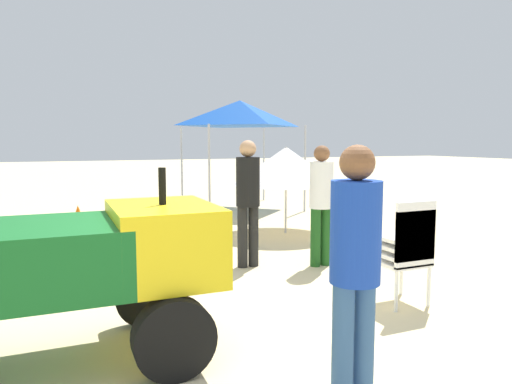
{
  "coord_description": "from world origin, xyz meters",
  "views": [
    {
      "loc": [
        -1.3,
        -3.69,
        1.71
      ],
      "look_at": [
        1.36,
        2.47,
        0.99
      ],
      "focal_mm": 33.24,
      "sensor_mm": 36.0,
      "label": 1
    }
  ],
  "objects_px": {
    "lifeguard_near_right": "(355,259)",
    "popup_canopy": "(240,114)",
    "lifeguard_near_center": "(321,197)",
    "lifeguard_near_left": "(248,195)",
    "beach_umbrella_mid": "(286,166)",
    "stacked_plastic_chairs": "(407,244)",
    "utility_cart": "(57,265)",
    "traffic_cone_near": "(78,219)"
  },
  "relations": [
    {
      "from": "lifeguard_near_right",
      "to": "popup_canopy",
      "type": "bearing_deg",
      "value": 73.03
    },
    {
      "from": "stacked_plastic_chairs",
      "to": "popup_canopy",
      "type": "height_order",
      "value": "popup_canopy"
    },
    {
      "from": "beach_umbrella_mid",
      "to": "lifeguard_near_right",
      "type": "bearing_deg",
      "value": -112.67
    },
    {
      "from": "lifeguard_near_left",
      "to": "lifeguard_near_right",
      "type": "height_order",
      "value": "lifeguard_near_left"
    },
    {
      "from": "popup_canopy",
      "to": "traffic_cone_near",
      "type": "height_order",
      "value": "popup_canopy"
    },
    {
      "from": "utility_cart",
      "to": "beach_umbrella_mid",
      "type": "distance_m",
      "value": 5.66
    },
    {
      "from": "beach_umbrella_mid",
      "to": "traffic_cone_near",
      "type": "xyz_separation_m",
      "value": [
        -3.56,
        1.47,
        -0.99
      ]
    },
    {
      "from": "stacked_plastic_chairs",
      "to": "lifeguard_near_right",
      "type": "relative_size",
      "value": 0.66
    },
    {
      "from": "popup_canopy",
      "to": "beach_umbrella_mid",
      "type": "distance_m",
      "value": 3.7
    },
    {
      "from": "lifeguard_near_center",
      "to": "lifeguard_near_right",
      "type": "relative_size",
      "value": 0.98
    },
    {
      "from": "lifeguard_near_center",
      "to": "traffic_cone_near",
      "type": "height_order",
      "value": "lifeguard_near_center"
    },
    {
      "from": "lifeguard_near_left",
      "to": "beach_umbrella_mid",
      "type": "distance_m",
      "value": 2.49
    },
    {
      "from": "lifeguard_near_right",
      "to": "utility_cart",
      "type": "bearing_deg",
      "value": 141.89
    },
    {
      "from": "utility_cart",
      "to": "lifeguard_near_center",
      "type": "relative_size",
      "value": 1.55
    },
    {
      "from": "stacked_plastic_chairs",
      "to": "utility_cart",
      "type": "bearing_deg",
      "value": 179.96
    },
    {
      "from": "lifeguard_near_center",
      "to": "lifeguard_near_right",
      "type": "xyz_separation_m",
      "value": [
        -1.62,
        -3.09,
        0.02
      ]
    },
    {
      "from": "traffic_cone_near",
      "to": "lifeguard_near_right",
      "type": "bearing_deg",
      "value": -79.08
    },
    {
      "from": "lifeguard_near_left",
      "to": "popup_canopy",
      "type": "height_order",
      "value": "popup_canopy"
    },
    {
      "from": "lifeguard_near_left",
      "to": "lifeguard_near_center",
      "type": "height_order",
      "value": "lifeguard_near_left"
    },
    {
      "from": "lifeguard_near_center",
      "to": "popup_canopy",
      "type": "height_order",
      "value": "popup_canopy"
    },
    {
      "from": "lifeguard_near_right",
      "to": "popup_canopy",
      "type": "height_order",
      "value": "popup_canopy"
    },
    {
      "from": "traffic_cone_near",
      "to": "utility_cart",
      "type": "bearing_deg",
      "value": -94.25
    },
    {
      "from": "lifeguard_near_right",
      "to": "traffic_cone_near",
      "type": "bearing_deg",
      "value": 100.92
    },
    {
      "from": "stacked_plastic_chairs",
      "to": "lifeguard_near_left",
      "type": "height_order",
      "value": "lifeguard_near_left"
    },
    {
      "from": "utility_cart",
      "to": "popup_canopy",
      "type": "xyz_separation_m",
      "value": [
        4.43,
        7.5,
        1.62
      ]
    },
    {
      "from": "stacked_plastic_chairs",
      "to": "lifeguard_near_center",
      "type": "relative_size",
      "value": 0.67
    },
    {
      "from": "stacked_plastic_chairs",
      "to": "lifeguard_near_center",
      "type": "bearing_deg",
      "value": 89.16
    },
    {
      "from": "lifeguard_near_center",
      "to": "lifeguard_near_left",
      "type": "bearing_deg",
      "value": 159.65
    },
    {
      "from": "popup_canopy",
      "to": "beach_umbrella_mid",
      "type": "height_order",
      "value": "popup_canopy"
    },
    {
      "from": "popup_canopy",
      "to": "beach_umbrella_mid",
      "type": "bearing_deg",
      "value": -97.52
    },
    {
      "from": "traffic_cone_near",
      "to": "beach_umbrella_mid",
      "type": "bearing_deg",
      "value": -22.47
    },
    {
      "from": "lifeguard_near_left",
      "to": "lifeguard_near_right",
      "type": "bearing_deg",
      "value": -101.28
    },
    {
      "from": "beach_umbrella_mid",
      "to": "utility_cart",
      "type": "bearing_deg",
      "value": -134.7
    },
    {
      "from": "lifeguard_near_right",
      "to": "beach_umbrella_mid",
      "type": "bearing_deg",
      "value": 67.33
    },
    {
      "from": "stacked_plastic_chairs",
      "to": "lifeguard_near_left",
      "type": "bearing_deg",
      "value": 113.6
    },
    {
      "from": "lifeguard_near_center",
      "to": "popup_canopy",
      "type": "xyz_separation_m",
      "value": [
        1.08,
        5.77,
        1.46
      ]
    },
    {
      "from": "utility_cart",
      "to": "lifeguard_near_left",
      "type": "bearing_deg",
      "value": 40.8
    },
    {
      "from": "lifeguard_near_left",
      "to": "beach_umbrella_mid",
      "type": "bearing_deg",
      "value": 51.1
    },
    {
      "from": "popup_canopy",
      "to": "traffic_cone_near",
      "type": "relative_size",
      "value": 5.14
    },
    {
      "from": "lifeguard_near_left",
      "to": "lifeguard_near_right",
      "type": "distance_m",
      "value": 3.51
    },
    {
      "from": "lifeguard_near_center",
      "to": "popup_canopy",
      "type": "distance_m",
      "value": 6.04
    },
    {
      "from": "beach_umbrella_mid",
      "to": "lifeguard_near_center",
      "type": "bearing_deg",
      "value": -105.2
    }
  ]
}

